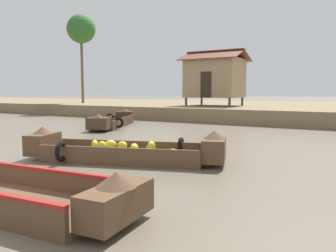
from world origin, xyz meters
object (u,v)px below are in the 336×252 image
Objects in this scene: stilt_house_left at (215,77)px; palm_tree_near at (81,30)px; cargo_boat_upstream at (114,121)px; banana_boat at (124,150)px.

palm_tree_near is at bearing -178.44° from stilt_house_left.
stilt_house_left reaches higher than cargo_boat_upstream.
banana_boat is at bearing -41.92° from palm_tree_near.
banana_boat is 0.68× the size of palm_tree_near.
banana_boat reaches higher than cargo_boat_upstream.
palm_tree_near is at bearing 138.08° from banana_boat.
cargo_boat_upstream is 0.71× the size of palm_tree_near.
banana_boat is 1.22× the size of stilt_house_left.
stilt_house_left is at bearing 104.91° from banana_boat.
banana_boat is 9.37m from cargo_boat_upstream.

